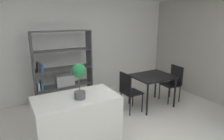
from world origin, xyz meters
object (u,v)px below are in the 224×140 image
at_px(kitchen_island, 77,122).
at_px(dining_table, 153,79).
at_px(dining_chair_island_side, 128,89).
at_px(open_bookshelf, 61,74).
at_px(dining_chair_window_side, 173,80).
at_px(potted_plant_on_island, 79,77).

xyz_separation_m(kitchen_island, dining_table, (2.15, 0.62, 0.24)).
bearing_deg(dining_chair_island_side, open_bookshelf, 41.75).
distance_m(dining_table, dining_chair_island_side, 0.72).
relative_size(dining_table, dining_chair_island_side, 1.02).
bearing_deg(kitchen_island, open_bookshelf, 82.57).
bearing_deg(dining_table, dining_chair_window_side, -0.65).
xyz_separation_m(open_bookshelf, dining_chair_island_side, (1.21, -1.24, -0.21)).
distance_m(dining_chair_island_side, dining_chair_window_side, 1.41).
distance_m(open_bookshelf, dining_table, 2.27).
bearing_deg(dining_table, potted_plant_on_island, -161.52).
bearing_deg(kitchen_island, dining_chair_window_side, 12.02).
relative_size(kitchen_island, dining_chair_island_side, 1.42).
bearing_deg(dining_chair_window_side, dining_table, -85.98).
relative_size(kitchen_island, dining_chair_window_side, 1.45).
relative_size(open_bookshelf, dining_chair_window_side, 1.97).
distance_m(potted_plant_on_island, open_bookshelf, 2.01).
bearing_deg(dining_chair_window_side, open_bookshelf, -110.74).
bearing_deg(kitchen_island, dining_table, 15.99).
height_order(kitchen_island, dining_chair_island_side, dining_chair_island_side).
bearing_deg(kitchen_island, potted_plant_on_island, -66.93).
height_order(open_bookshelf, dining_chair_island_side, open_bookshelf).
height_order(open_bookshelf, dining_table, open_bookshelf).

